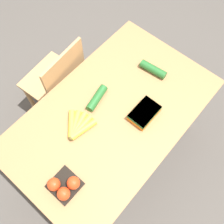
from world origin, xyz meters
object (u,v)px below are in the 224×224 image
(chair, at_px, (58,82))
(cucumber_far, at_px, (97,98))
(cucumber_near, at_px, (153,69))
(carrot_bag, at_px, (144,113))
(banana_bunch, at_px, (78,126))
(tomato_pack, at_px, (64,187))

(chair, distance_m, cucumber_far, 0.53)
(cucumber_near, bearing_deg, carrot_bag, -152.08)
(chair, height_order, carrot_bag, chair)
(carrot_bag, distance_m, cucumber_near, 0.34)
(chair, xyz_separation_m, carrot_bag, (0.10, -0.74, 0.29))
(chair, height_order, banana_bunch, chair)
(banana_bunch, bearing_deg, chair, 64.28)
(banana_bunch, relative_size, tomato_pack, 1.22)
(banana_bunch, xyz_separation_m, tomato_pack, (-0.31, -0.20, 0.02))
(cucumber_far, bearing_deg, chair, 88.14)
(tomato_pack, xyz_separation_m, carrot_bag, (0.65, -0.06, -0.01))
(tomato_pack, distance_m, cucumber_near, 0.95)
(banana_bunch, bearing_deg, cucumber_near, -8.59)
(tomato_pack, bearing_deg, cucumber_near, 6.16)
(banana_bunch, height_order, cucumber_far, cucumber_far)
(chair, xyz_separation_m, cucumber_far, (-0.01, -0.45, 0.29))
(carrot_bag, xyz_separation_m, cucumber_far, (-0.11, 0.30, -0.00))
(chair, distance_m, carrot_bag, 0.81)
(chair, relative_size, banana_bunch, 4.52)
(cucumber_far, bearing_deg, carrot_bag, -68.91)
(tomato_pack, relative_size, cucumber_near, 0.83)
(banana_bunch, relative_size, cucumber_far, 1.00)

